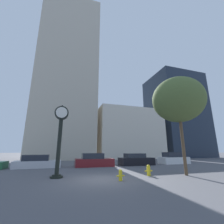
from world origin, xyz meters
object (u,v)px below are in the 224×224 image
at_px(street_clock, 60,132).
at_px(fire_hydrant_near, 121,175).
at_px(car_silver, 37,162).
at_px(car_white, 173,159).
at_px(fire_hydrant_far, 149,170).
at_px(bare_tree, 178,100).
at_px(car_maroon, 94,161).
at_px(car_black, 136,160).

bearing_deg(street_clock, fire_hydrant_near, -30.19).
xyz_separation_m(car_silver, car_white, (16.96, -0.35, 0.08)).
bearing_deg(street_clock, car_white, 23.54).
height_order(fire_hydrant_far, bare_tree, bare_tree).
xyz_separation_m(car_silver, car_maroon, (5.94, -0.52, 0.06)).
bearing_deg(fire_hydrant_far, bare_tree, -14.24).
bearing_deg(fire_hydrant_far, car_maroon, 110.16).
height_order(street_clock, bare_tree, bare_tree).
height_order(car_silver, car_white, car_white).
relative_size(car_silver, car_black, 1.10).
distance_m(car_silver, car_white, 16.97).
xyz_separation_m(car_white, fire_hydrant_far, (-8.33, -7.51, -0.24)).
xyz_separation_m(fire_hydrant_near, bare_tree, (5.37, 0.43, 5.55)).
distance_m(car_maroon, bare_tree, 11.04).
relative_size(car_silver, car_white, 1.14).
distance_m(street_clock, bare_tree, 9.75).
distance_m(car_black, bare_tree, 9.61).
relative_size(street_clock, fire_hydrant_near, 7.70).
bearing_deg(car_white, car_silver, 176.86).
distance_m(car_black, fire_hydrant_far, 7.77).
relative_size(car_silver, fire_hydrant_near, 6.97).
bearing_deg(street_clock, fire_hydrant_far, -9.55).
height_order(car_black, car_white, car_white).
bearing_deg(street_clock, car_black, 34.71).
bearing_deg(car_silver, bare_tree, -38.64).
distance_m(car_white, fire_hydrant_far, 11.22).
height_order(car_maroon, fire_hydrant_far, car_maroon).
height_order(car_silver, bare_tree, bare_tree).
distance_m(car_white, fire_hydrant_near, 13.95).
height_order(car_white, fire_hydrant_far, car_white).
bearing_deg(car_silver, car_maroon, -6.75).
xyz_separation_m(street_clock, car_silver, (-2.21, 6.78, -2.55)).
xyz_separation_m(car_silver, fire_hydrant_far, (8.63, -7.86, -0.16)).
relative_size(car_black, car_white, 1.04).
height_order(car_white, fire_hydrant_near, car_white).
bearing_deg(fire_hydrant_near, car_maroon, 90.45).
relative_size(car_silver, car_maroon, 1.07).
bearing_deg(car_black, car_white, 1.65).
xyz_separation_m(street_clock, fire_hydrant_far, (6.42, -1.08, -2.71)).
bearing_deg(car_white, car_maroon, 178.94).
bearing_deg(street_clock, car_silver, 108.07).
xyz_separation_m(street_clock, car_black, (9.01, 6.24, -2.50)).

